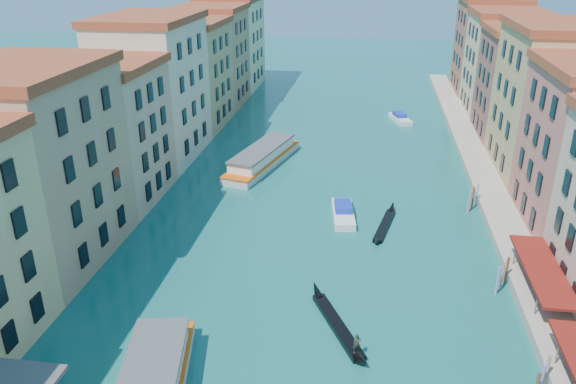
# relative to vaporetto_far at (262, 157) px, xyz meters

# --- Properties ---
(left_bank_palazzos) EXTENTS (12.80, 128.40, 21.00)m
(left_bank_palazzos) POSITION_rel_vaporetto_far_xyz_m (-16.66, -4.46, 8.45)
(left_bank_palazzos) COLOR beige
(left_bank_palazzos) RESTS_ON ground
(right_bank_palazzos) EXTENTS (12.80, 128.40, 21.00)m
(right_bank_palazzos) POSITION_rel_vaporetto_far_xyz_m (39.34, -4.14, 8.49)
(right_bank_palazzos) COLOR #A95B41
(right_bank_palazzos) RESTS_ON ground
(quay) EXTENTS (4.00, 140.00, 1.00)m
(quay) POSITION_rel_vaporetto_far_xyz_m (31.34, -4.14, -0.76)
(quay) COLOR #ACA18A
(quay) RESTS_ON ground
(mooring_poles_right) EXTENTS (1.44, 54.24, 3.20)m
(mooring_poles_right) POSITION_rel_vaporetto_far_xyz_m (28.44, -40.34, 0.04)
(mooring_poles_right) COLOR brown
(mooring_poles_right) RESTS_ON ground
(vaporetto_far) EXTENTS (8.66, 19.27, 2.80)m
(vaporetto_far) POSITION_rel_vaporetto_far_xyz_m (0.00, 0.00, 0.00)
(vaporetto_far) COLOR silver
(vaporetto_far) RESTS_ON ground
(gondola_fore) EXTENTS (6.17, 11.21, 2.41)m
(gondola_fore) POSITION_rel_vaporetto_far_xyz_m (13.63, -37.37, -0.85)
(gondola_fore) COLOR black
(gondola_fore) RESTS_ON ground
(gondola_far) EXTENTS (3.06, 10.92, 1.56)m
(gondola_far) POSITION_rel_vaporetto_far_xyz_m (17.79, -17.56, -0.94)
(gondola_far) COLOR black
(gondola_far) RESTS_ON ground
(motorboat_mid) EXTENTS (3.35, 7.84, 1.57)m
(motorboat_mid) POSITION_rel_vaporetto_far_xyz_m (12.84, -15.79, -0.65)
(motorboat_mid) COLOR white
(motorboat_mid) RESTS_ON ground
(motorboat_far) EXTENTS (4.36, 7.34, 1.45)m
(motorboat_far) POSITION_rel_vaporetto_far_xyz_m (20.96, 26.73, -0.69)
(motorboat_far) COLOR white
(motorboat_far) RESTS_ON ground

